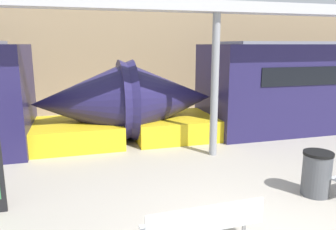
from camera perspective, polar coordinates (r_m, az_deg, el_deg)
The scene contains 5 objects.
station_wall at distance 15.42m, azimuth -6.44°, elevation 9.90°, with size 56.00×0.20×5.00m, color #9E8460.
bench_near at distance 5.22m, azimuth 6.24°, elevation -18.04°, with size 1.88×0.50×0.79m.
trash_bin at distance 7.56m, azimuth 24.45°, elevation -9.24°, with size 0.60×0.60×0.94m.
support_column_near at distance 9.12m, azimuth 8.13°, elevation 4.90°, with size 0.21×0.21×3.91m, color gray.
canopy_beam at distance 9.10m, azimuth 8.54°, elevation 18.12°, with size 28.00×0.60×0.28m, color #B7B7BC.
Camera 1 is at (-2.52, -4.02, 3.09)m, focal length 35.00 mm.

